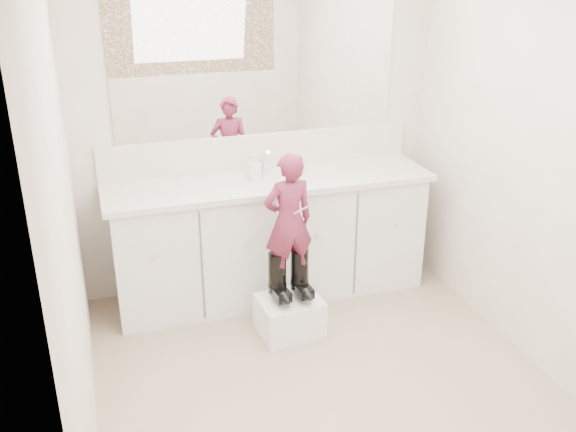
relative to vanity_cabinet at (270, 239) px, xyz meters
name	(u,v)px	position (x,y,z in m)	size (l,w,h in m)	color
floor	(331,391)	(0.00, -1.23, -0.42)	(3.00, 3.00, 0.00)	#927C5F
wall_back	(258,125)	(0.00, 0.27, 0.77)	(2.60, 2.60, 0.00)	beige
wall_front	(522,369)	(0.00, -2.73, 0.77)	(2.60, 2.60, 0.00)	beige
wall_left	(68,230)	(-1.30, -1.23, 0.78)	(3.00, 3.00, 0.00)	beige
wall_right	(551,172)	(1.30, -1.23, 0.78)	(3.00, 3.00, 0.00)	beige
vanity_cabinet	(270,239)	(0.00, 0.00, 0.00)	(2.20, 0.55, 0.85)	silver
countertop	(270,182)	(0.00, -0.01, 0.45)	(2.28, 0.58, 0.04)	beige
backsplash	(259,151)	(0.00, 0.26, 0.59)	(2.28, 0.03, 0.25)	beige
mirror	(258,63)	(0.00, 0.26, 1.22)	(2.00, 0.02, 1.00)	white
dot_panel	(543,231)	(0.00, -2.71, 1.22)	(2.00, 0.01, 1.20)	#472819
faucet	(264,165)	(0.00, 0.15, 0.52)	(0.08, 0.08, 0.10)	silver
cup	(299,167)	(0.23, 0.04, 0.51)	(0.10, 0.10, 0.09)	beige
soap_bottle	(254,167)	(-0.10, 0.03, 0.55)	(0.08, 0.08, 0.18)	white
step_stool	(289,316)	(-0.04, -0.57, -0.30)	(0.40, 0.33, 0.25)	white
boot_left	(277,277)	(-0.11, -0.55, 0.00)	(0.12, 0.22, 0.33)	black
boot_right	(300,273)	(0.04, -0.55, 0.00)	(0.12, 0.22, 0.33)	black
toddler	(289,221)	(-0.04, -0.55, 0.37)	(0.32, 0.21, 0.89)	#AD3563
toothbrush	(304,209)	(0.03, -0.63, 0.48)	(0.01, 0.01, 0.14)	#DB5583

